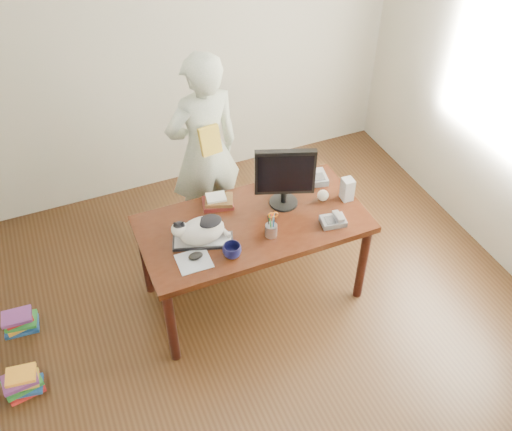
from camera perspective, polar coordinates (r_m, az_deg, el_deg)
The scene contains 18 objects.
room at distance 3.19m, azimuth 3.85°, elevation 0.62°, with size 4.50×4.50×4.50m.
desk at distance 4.15m, azimuth -0.69°, elevation -1.46°, with size 1.60×0.80×0.75m.
keyboard at distance 3.86m, azimuth -5.32°, elevation -2.56°, with size 0.43×0.27×0.02m.
cat at distance 3.78m, azimuth -5.62°, elevation -1.43°, with size 0.40×0.28×0.23m.
monitor at distance 3.97m, azimuth 2.91°, elevation 4.03°, with size 0.41×0.27×0.48m.
pen_cup at distance 3.86m, azimuth 1.53°, elevation -1.36°, with size 0.09×0.09×0.21m.
mousepad at distance 3.75m, azimuth -6.23°, elevation -4.54°, with size 0.22×0.20×0.00m.
mouse at distance 3.75m, azimuth -6.06°, elevation -4.04°, with size 0.10×0.06×0.04m.
coffee_mug at distance 3.73m, azimuth -2.42°, elevation -3.55°, with size 0.12×0.12×0.10m, color #0D0E37.
phone at distance 4.01m, azimuth 7.77°, elevation -0.50°, with size 0.19×0.15×0.08m.
speaker at distance 4.19m, azimuth 9.12°, elevation 2.62°, with size 0.08×0.09×0.17m.
baseball at distance 4.18m, azimuth 6.71°, elevation 2.01°, with size 0.08×0.08×0.08m.
book_stack at distance 4.12m, azimuth -3.82°, elevation 1.43°, with size 0.25×0.21×0.08m.
calculator at distance 4.37m, azimuth 6.13°, elevation 3.80°, with size 0.17×0.21×0.06m.
person at distance 4.52m, azimuth -5.20°, elevation 6.41°, with size 0.61×0.40×1.68m, color silver.
held_book at distance 4.27m, azimuth -4.62°, elevation 7.50°, with size 0.17×0.12×0.22m.
book_pile_a at distance 4.25m, azimuth -22.26°, elevation -15.21°, with size 0.27×0.22×0.18m.
book_pile_b at distance 4.61m, azimuth -22.55°, elevation -9.76°, with size 0.26×0.20×0.15m.
Camera 1 is at (-1.13, -2.12, 3.45)m, focal length 40.00 mm.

